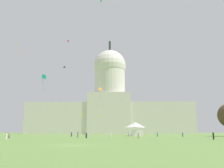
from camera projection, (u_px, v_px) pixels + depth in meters
ground_plane at (74, 145)px, 31.30m from camera, size 800.00×800.00×0.00m
capitol_building at (110, 106)px, 193.60m from camera, size 126.96×25.89×75.07m
event_tent at (135, 129)px, 98.41m from camera, size 6.03×6.50×5.45m
person_teal_back_left at (157, 135)px, 87.38m from camera, size 0.44×0.44×1.51m
person_navy_mid_center at (72, 134)px, 84.79m from camera, size 0.49×0.49×1.65m
person_tan_mid_right at (86, 135)px, 79.84m from camera, size 0.56×0.56×1.68m
person_white_edge_west at (111, 134)px, 82.01m from camera, size 0.51×0.51×1.75m
person_navy_edge_east at (86, 135)px, 66.14m from camera, size 0.54×0.54×1.56m
person_grey_near_tree_west at (78, 135)px, 74.32m from camera, size 0.61×0.61×1.74m
person_denim_front_center at (183, 135)px, 84.39m from camera, size 0.39×0.39×1.57m
person_black_front_right at (213, 136)px, 54.59m from camera, size 0.41×0.41×1.76m
person_tan_mid_left at (9, 136)px, 67.26m from camera, size 0.53×0.53×1.49m
person_tan_lawn_far_right at (138, 136)px, 62.64m from camera, size 0.57×0.57×1.54m
person_white_near_tree_east at (6, 136)px, 56.31m from camera, size 0.55×0.55×1.59m
kite_gold_low at (99, 116)px, 144.41m from camera, size 0.85×0.38×2.85m
kite_orange_low at (100, 91)px, 67.52m from camera, size 0.75×0.68×3.33m
kite_black_high at (64, 67)px, 160.21m from camera, size 1.30×1.31×1.25m
kite_white_mid at (17, 45)px, 80.00m from camera, size 1.49×1.45×2.76m
kite_magenta_high at (68, 41)px, 132.97m from camera, size 0.81×0.80×2.44m
kite_yellow_low at (82, 115)px, 152.11m from camera, size 1.34×1.31×3.93m
kite_turquoise_low at (44, 77)px, 66.73m from camera, size 1.24×1.17×4.52m
kite_lime_low at (155, 116)px, 129.97m from camera, size 1.38×1.09×3.51m
kite_green_high at (101, 0)px, 79.72m from camera, size 0.60×0.70×1.07m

